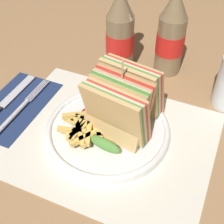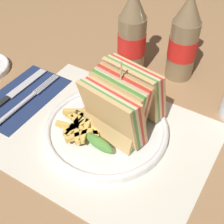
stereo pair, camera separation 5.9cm
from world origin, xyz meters
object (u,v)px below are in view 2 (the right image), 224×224
Objects in this scene: coke_bottle_far at (184,40)px; coke_bottle_near at (132,35)px; knife at (14,93)px; plate_main at (107,129)px; fork at (23,103)px; club_sandwich at (121,104)px.

coke_bottle_near is at bearing -157.73° from coke_bottle_far.
knife is 0.86× the size of coke_bottle_near.
knife is 0.39m from coke_bottle_far.
plate_main is 1.29× the size of fork.
plate_main reaches higher than knife.
fork is at bearing -172.29° from plate_main.
plate_main is at bearing 8.05° from fork.
coke_bottle_far is at bearing 84.22° from club_sandwich.
club_sandwich is 0.20m from coke_bottle_near.
coke_bottle_far reaches higher than fork.
fork is 0.83× the size of coke_bottle_far.
plate_main is at bearing -142.59° from club_sandwich.
club_sandwich is at bearing 37.41° from plate_main.
club_sandwich is at bearing 6.38° from knife.
knife is at bearing -177.44° from plate_main.
coke_bottle_near reaches higher than club_sandwich.
coke_bottle_far reaches higher than club_sandwich.
fork reaches higher than knife.
fork is 0.04m from knife.
coke_bottle_far is (0.02, 0.23, 0.02)m from club_sandwich.
fork is 0.37m from coke_bottle_far.
plate_main is at bearing -100.35° from coke_bottle_far.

